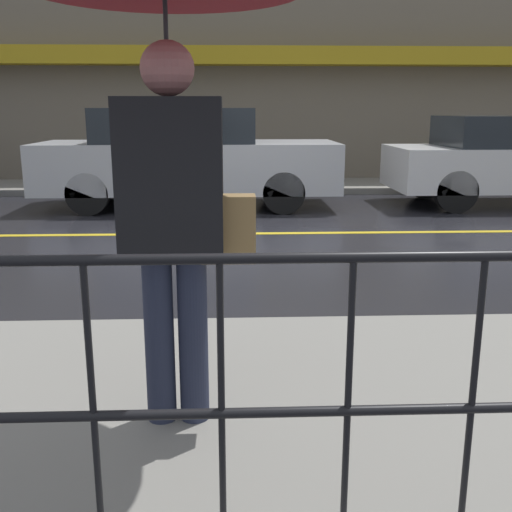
# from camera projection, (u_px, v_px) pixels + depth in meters

# --- Properties ---
(ground_plane) EXTENTS (80.00, 80.00, 0.00)m
(ground_plane) POSITION_uv_depth(u_px,v_px,m) (245.00, 234.00, 7.71)
(ground_plane) COLOR black
(sidewalk_near) EXTENTS (28.00, 2.43, 0.12)m
(sidewalk_near) POSITION_uv_depth(u_px,v_px,m) (267.00, 408.00, 3.09)
(sidewalk_near) COLOR gray
(sidewalk_near) RESTS_ON ground_plane
(sidewalk_far) EXTENTS (28.00, 1.77, 0.12)m
(sidewalk_far) POSITION_uv_depth(u_px,v_px,m) (240.00, 186.00, 11.98)
(sidewalk_far) COLOR gray
(sidewalk_far) RESTS_ON ground_plane
(lane_marking) EXTENTS (25.20, 0.12, 0.01)m
(lane_marking) POSITION_uv_depth(u_px,v_px,m) (245.00, 233.00, 7.71)
(lane_marking) COLOR gold
(lane_marking) RESTS_ON ground_plane
(building_storefront) EXTENTS (28.00, 0.85, 5.37)m
(building_storefront) POSITION_uv_depth(u_px,v_px,m) (238.00, 53.00, 12.33)
(building_storefront) COLOR #706656
(building_storefront) RESTS_ON ground_plane
(railing_foreground) EXTENTS (12.00, 0.04, 1.00)m
(railing_foreground) POSITION_uv_depth(u_px,v_px,m) (286.00, 359.00, 1.98)
(railing_foreground) COLOR black
(railing_foreground) RESTS_ON sidewalk_near
(pedestrian) EXTENTS (1.14, 1.14, 2.16)m
(pedestrian) POSITION_uv_depth(u_px,v_px,m) (167.00, 34.00, 2.46)
(pedestrian) COLOR #23283D
(pedestrian) RESTS_ON sidewalk_near
(car_silver) EXTENTS (4.77, 1.71, 1.58)m
(car_silver) POSITION_uv_depth(u_px,v_px,m) (186.00, 158.00, 9.66)
(car_silver) COLOR #B2B5BA
(car_silver) RESTS_ON ground_plane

